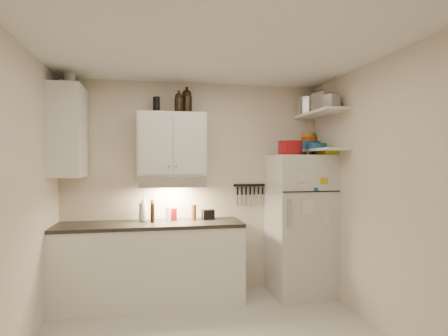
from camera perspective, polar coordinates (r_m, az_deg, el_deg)
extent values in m
cube|color=white|center=(3.35, -1.29, 18.20)|extent=(3.20, 3.00, 0.02)
cube|color=beige|center=(4.70, -4.43, -2.95)|extent=(3.20, 0.02, 2.60)
cube|color=beige|center=(3.34, -29.74, -4.60)|extent=(0.02, 3.00, 2.60)
cube|color=beige|center=(3.83, 23.24, -3.88)|extent=(0.02, 3.00, 2.60)
cube|color=white|center=(4.51, -11.13, -14.24)|extent=(2.10, 0.60, 0.88)
cube|color=#282422|center=(4.41, -11.14, -8.45)|extent=(2.10, 0.62, 0.04)
cube|color=white|center=(4.50, -7.98, 3.56)|extent=(0.80, 0.33, 0.75)
cube|color=white|center=(4.45, -22.69, 5.15)|extent=(0.33, 0.55, 1.00)
cube|color=silver|center=(4.43, -7.93, -2.02)|extent=(0.76, 0.46, 0.12)
cube|color=silver|center=(4.73, 11.47, -8.43)|extent=(0.70, 0.68, 1.70)
cube|color=white|center=(4.67, 14.46, 8.07)|extent=(0.30, 0.95, 0.03)
cube|color=white|center=(4.63, 14.44, 2.66)|extent=(0.30, 0.95, 0.03)
cube|color=black|center=(4.81, 3.92, -2.63)|extent=(0.42, 0.02, 0.03)
cylinder|color=maroon|center=(4.50, 10.04, 3.03)|extent=(0.37, 0.37, 0.17)
cube|color=gold|center=(4.60, 15.62, 2.42)|extent=(0.19, 0.24, 0.08)
cylinder|color=silver|center=(4.71, 12.73, 2.46)|extent=(0.06, 0.06, 0.09)
cylinder|color=silver|center=(4.96, 12.76, 9.10)|extent=(0.40, 0.40, 0.22)
cube|color=#AAAAAD|center=(4.68, 15.01, 9.62)|extent=(0.28, 0.27, 0.22)
cube|color=#AAAAAD|center=(4.45, 15.92, 9.64)|extent=(0.20, 0.20, 0.16)
cylinder|color=navy|center=(4.98, 12.91, 3.33)|extent=(0.27, 0.27, 0.11)
cylinder|color=#BF4512|center=(5.09, 12.79, 4.25)|extent=(0.21, 0.21, 0.06)
cylinder|color=#BD9021|center=(5.09, 12.79, 4.91)|extent=(0.17, 0.17, 0.05)
cylinder|color=navy|center=(4.64, 13.83, 3.25)|extent=(0.28, 0.28, 0.06)
cylinder|color=black|center=(4.57, -10.18, 9.45)|extent=(0.08, 0.08, 0.19)
cylinder|color=black|center=(4.60, -10.36, 9.40)|extent=(0.07, 0.07, 0.19)
cylinder|color=silver|center=(4.56, -22.46, 12.42)|extent=(0.15, 0.15, 0.16)
imported|color=white|center=(4.50, -12.15, -5.83)|extent=(0.13, 0.13, 0.34)
cylinder|color=brown|center=(4.52, -4.63, -6.74)|extent=(0.08, 0.08, 0.19)
cylinder|color=#3F6018|center=(4.51, -10.82, -6.34)|extent=(0.06, 0.06, 0.26)
cylinder|color=black|center=(4.39, -10.85, -6.76)|extent=(0.05, 0.05, 0.22)
cylinder|color=silver|center=(4.49, -8.52, -6.88)|extent=(0.07, 0.07, 0.17)
cylinder|color=maroon|center=(4.52, -7.65, -7.01)|extent=(0.07, 0.07, 0.15)
cube|color=black|center=(4.57, -2.44, -7.10)|extent=(0.15, 0.12, 0.12)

